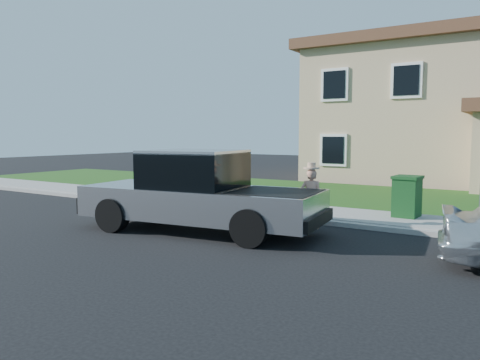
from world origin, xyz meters
name	(u,v)px	position (x,y,z in m)	size (l,w,h in m)	color
ground	(219,240)	(0.00, 0.00, 0.00)	(80.00, 80.00, 0.00)	black
curb	(314,221)	(1.00, 2.90, 0.06)	(40.00, 0.20, 0.12)	gray
sidewalk	(330,215)	(1.00, 4.00, 0.07)	(40.00, 2.00, 0.15)	gray
lawn	(376,197)	(1.00, 8.50, 0.05)	(40.00, 7.00, 0.10)	#1D4A15
house	(431,117)	(1.31, 16.38, 3.17)	(14.00, 11.30, 6.85)	tan
pickup_truck	(199,194)	(-0.92, 0.49, 0.91)	(6.13, 2.71, 1.95)	black
woman	(311,197)	(1.19, 2.26, 0.77)	(0.61, 0.48, 1.64)	tan
trash_bin	(407,196)	(2.99, 4.37, 0.70)	(0.70, 0.80, 1.08)	#103D17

